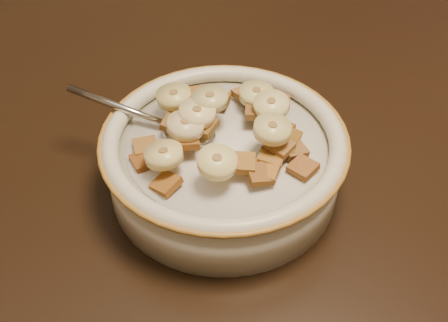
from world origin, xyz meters
name	(u,v)px	position (x,y,z in m)	size (l,w,h in m)	color
table	(176,96)	(0.00, 0.00, 0.73)	(1.40, 0.90, 0.04)	black
chair	(16,87)	(-0.14, 0.54, 0.43)	(0.38, 0.38, 0.86)	#311F12
cereal_bowl	(224,165)	(-0.02, -0.17, 0.77)	(0.20, 0.20, 0.05)	beige
milk	(224,145)	(-0.02, -0.17, 0.80)	(0.17, 0.17, 0.00)	silver
spoon	(189,133)	(-0.05, -0.14, 0.80)	(0.04, 0.05, 0.01)	#B8B8BD
cereal_square_0	(278,101)	(0.04, -0.14, 0.81)	(0.02, 0.02, 0.01)	#9C5728
cereal_square_1	(280,147)	(0.01, -0.20, 0.81)	(0.02, 0.02, 0.01)	brown
cereal_square_2	(204,126)	(-0.04, -0.16, 0.82)	(0.02, 0.02, 0.01)	brown
cereal_square_3	(188,101)	(-0.03, -0.11, 0.81)	(0.02, 0.02, 0.01)	brown
cereal_square_4	(288,137)	(0.03, -0.19, 0.81)	(0.02, 0.02, 0.01)	brown
cereal_square_5	(260,174)	(-0.02, -0.22, 0.81)	(0.02, 0.02, 0.01)	brown
cereal_square_6	(257,112)	(0.01, -0.16, 0.81)	(0.02, 0.02, 0.01)	brown
cereal_square_7	(280,129)	(0.02, -0.18, 0.81)	(0.02, 0.02, 0.01)	brown
cereal_square_8	(146,147)	(-0.09, -0.14, 0.80)	(0.02, 0.02, 0.01)	#995A24
cereal_square_9	(277,151)	(0.01, -0.20, 0.81)	(0.02, 0.02, 0.01)	brown
cereal_square_10	(188,110)	(-0.04, -0.12, 0.81)	(0.02, 0.02, 0.01)	brown
cereal_square_11	(242,163)	(-0.03, -0.21, 0.81)	(0.02, 0.02, 0.01)	#956127
cereal_square_12	(266,103)	(0.03, -0.14, 0.81)	(0.02, 0.02, 0.01)	brown
cereal_square_13	(144,160)	(-0.09, -0.16, 0.80)	(0.02, 0.02, 0.01)	brown
cereal_square_14	(252,96)	(0.03, -0.12, 0.80)	(0.02, 0.02, 0.01)	brown
cereal_square_15	(218,99)	(0.00, -0.12, 0.81)	(0.02, 0.02, 0.01)	brown
cereal_square_16	(293,149)	(0.02, -0.20, 0.81)	(0.02, 0.02, 0.01)	olive
cereal_square_17	(166,184)	(-0.09, -0.19, 0.80)	(0.02, 0.02, 0.01)	#904819
cereal_square_18	(303,168)	(0.02, -0.23, 0.81)	(0.02, 0.02, 0.01)	brown
cereal_square_19	(204,104)	(-0.02, -0.12, 0.81)	(0.02, 0.02, 0.01)	olive
cereal_square_20	(183,114)	(-0.04, -0.12, 0.81)	(0.02, 0.02, 0.01)	#975E1B
cereal_square_21	(186,141)	(-0.06, -0.16, 0.82)	(0.02, 0.02, 0.01)	#97531A
cereal_square_22	(213,96)	(0.00, -0.11, 0.80)	(0.02, 0.02, 0.01)	olive
cereal_square_23	(270,159)	(0.00, -0.21, 0.81)	(0.02, 0.02, 0.01)	#8E5819
cereal_square_24	(266,170)	(-0.01, -0.22, 0.81)	(0.02, 0.02, 0.01)	#97601D
cereal_square_25	(200,95)	(-0.01, -0.10, 0.80)	(0.02, 0.02, 0.01)	#914817
cereal_square_26	(245,94)	(0.02, -0.12, 0.81)	(0.02, 0.02, 0.01)	olive
cereal_square_27	(175,124)	(-0.06, -0.14, 0.81)	(0.02, 0.02, 0.01)	brown
banana_slice_0	(197,113)	(-0.04, -0.15, 0.83)	(0.03, 0.03, 0.01)	#EBCB85
banana_slice_1	(210,99)	(-0.02, -0.14, 0.83)	(0.03, 0.03, 0.01)	#C8BE7B
banana_slice_2	(217,162)	(-0.05, -0.21, 0.83)	(0.03, 0.03, 0.01)	#FDE88E
banana_slice_3	(256,94)	(0.03, -0.14, 0.82)	(0.03, 0.03, 0.01)	#D5C373
banana_slice_4	(164,155)	(-0.08, -0.18, 0.82)	(0.03, 0.03, 0.01)	tan
banana_slice_5	(174,97)	(-0.05, -0.11, 0.82)	(0.03, 0.03, 0.01)	tan
banana_slice_6	(185,126)	(-0.05, -0.16, 0.82)	(0.03, 0.03, 0.01)	beige
banana_slice_7	(271,105)	(0.02, -0.16, 0.82)	(0.03, 0.03, 0.01)	#FFEF87
banana_slice_8	(272,129)	(0.01, -0.20, 0.83)	(0.03, 0.03, 0.01)	beige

